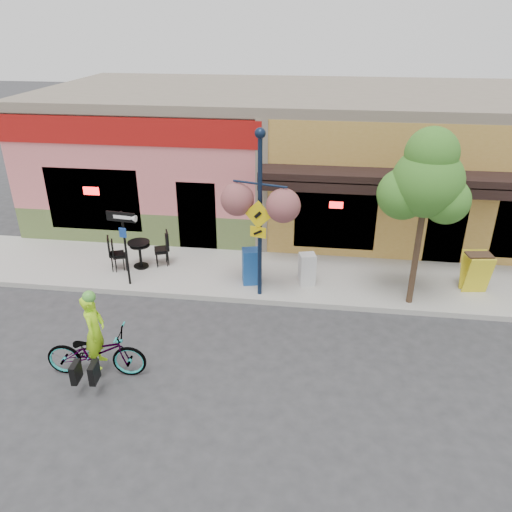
{
  "coord_description": "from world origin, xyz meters",
  "views": [
    {
      "loc": [
        0.7,
        -10.55,
        6.81
      ],
      "look_at": [
        -0.78,
        0.5,
        1.4
      ],
      "focal_mm": 35.0,
      "sensor_mm": 36.0,
      "label": 1
    }
  ],
  "objects": [
    {
      "name": "ground",
      "position": [
        0.0,
        0.0,
        0.0
      ],
      "size": [
        90.0,
        90.0,
        0.0
      ],
      "primitive_type": "plane",
      "color": "#2D2D30",
      "rests_on": "ground"
    },
    {
      "name": "one_way_sign",
      "position": [
        -4.32,
        0.87,
        1.21
      ],
      "size": [
        0.83,
        0.27,
        2.12
      ],
      "primitive_type": null,
      "rotation": [
        0.0,
        0.0,
        -0.12
      ],
      "color": "black",
      "rests_on": "sidewalk"
    },
    {
      "name": "building",
      "position": [
        0.0,
        7.5,
        2.25
      ],
      "size": [
        18.2,
        8.2,
        4.5
      ],
      "primitive_type": null,
      "color": "#D2686A",
      "rests_on": "ground"
    },
    {
      "name": "newspaper_box_grey",
      "position": [
        0.48,
        1.52,
        0.59
      ],
      "size": [
        0.5,
        0.48,
        0.89
      ],
      "primitive_type": null,
      "rotation": [
        0.0,
        0.0,
        0.28
      ],
      "color": "silver",
      "rests_on": "sidewalk"
    },
    {
      "name": "bicycle",
      "position": [
        -3.68,
        -2.69,
        0.54
      ],
      "size": [
        2.13,
        0.91,
        1.09
      ],
      "primitive_type": "imported",
      "rotation": [
        0.0,
        0.0,
        1.66
      ],
      "color": "maroon",
      "rests_on": "ground"
    },
    {
      "name": "curb",
      "position": [
        0.0,
        0.55,
        0.07
      ],
      "size": [
        24.0,
        0.12,
        0.15
      ],
      "primitive_type": "cube",
      "color": "#A8A59E",
      "rests_on": "ground"
    },
    {
      "name": "cafe_set_left",
      "position": [
        -4.38,
        1.93,
        0.66
      ],
      "size": [
        1.9,
        1.44,
        1.02
      ],
      "primitive_type": null,
      "rotation": [
        0.0,
        0.0,
        0.4
      ],
      "color": "black",
      "rests_on": "sidewalk"
    },
    {
      "name": "cafe_set_right",
      "position": [
        -4.33,
        1.88,
        0.61
      ],
      "size": [
        1.73,
        1.3,
        0.93
      ],
      "primitive_type": null,
      "rotation": [
        0.0,
        0.0,
        0.39
      ],
      "color": "black",
      "rests_on": "sidewalk"
    },
    {
      "name": "street_tree",
      "position": [
        3.14,
        0.91,
        2.41
      ],
      "size": [
        1.95,
        1.95,
        4.51
      ],
      "primitive_type": null,
      "rotation": [
        0.0,
        0.0,
        0.12
      ],
      "color": "#3D7A26",
      "rests_on": "sidewalk"
    },
    {
      "name": "cyclist_rider",
      "position": [
        -3.63,
        -2.69,
        0.82
      ],
      "size": [
        0.45,
        0.63,
        1.63
      ],
      "primitive_type": "imported",
      "rotation": [
        0.0,
        0.0,
        1.66
      ],
      "color": "#ABF319",
      "rests_on": "ground"
    },
    {
      "name": "newspaper_box_blue",
      "position": [
        -1.04,
        1.39,
        0.65
      ],
      "size": [
        0.53,
        0.5,
        0.99
      ],
      "primitive_type": null,
      "rotation": [
        0.0,
        0.0,
        0.25
      ],
      "color": "#17478F",
      "rests_on": "sidewalk"
    },
    {
      "name": "sidewalk",
      "position": [
        0.0,
        2.0,
        0.07
      ],
      "size": [
        24.0,
        3.0,
        0.15
      ],
      "primitive_type": "cube",
      "color": "#9E9B93",
      "rests_on": "ground"
    },
    {
      "name": "sandwich_board",
      "position": [
        4.93,
        1.55,
        0.69
      ],
      "size": [
        0.71,
        0.56,
        1.08
      ],
      "primitive_type": null,
      "rotation": [
        0.0,
        0.0,
        0.14
      ],
      "color": "yellow",
      "rests_on": "sidewalk"
    },
    {
      "name": "lamp_post",
      "position": [
        -0.72,
        0.82,
        2.33
      ],
      "size": [
        1.49,
        0.89,
        4.36
      ],
      "primitive_type": null,
      "rotation": [
        0.0,
        0.0,
        -0.26
      ],
      "color": "#101C32",
      "rests_on": "sidewalk"
    }
  ]
}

